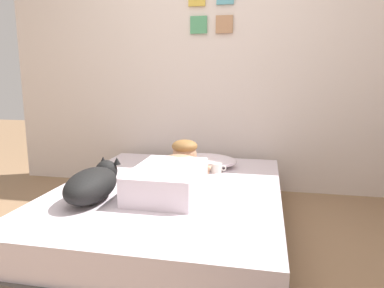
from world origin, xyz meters
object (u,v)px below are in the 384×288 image
object	(u,v)px
dog	(93,183)
pillow	(206,161)
person_lying	(173,173)
coffee_cup	(217,168)
bed	(169,210)
cell_phone	(156,180)

from	to	relation	value
dog	pillow	bearing A→B (deg)	59.42
pillow	person_lying	size ratio (longest dim) A/B	0.57
pillow	coffee_cup	distance (m)	0.18
bed	dog	distance (m)	0.58
pillow	cell_phone	world-z (taller)	pillow
person_lying	coffee_cup	world-z (taller)	person_lying
pillow	dog	distance (m)	1.08
coffee_cup	dog	bearing A→B (deg)	-130.14
bed	pillow	distance (m)	0.65
pillow	coffee_cup	world-z (taller)	pillow
pillow	dog	size ratio (longest dim) A/B	0.90
bed	coffee_cup	bearing A→B (deg)	58.82
bed	dog	world-z (taller)	dog
bed	dog	xyz separation A→B (m)	(-0.39, -0.34, 0.27)
bed	person_lying	xyz separation A→B (m)	(0.03, -0.01, 0.27)
person_lying	dog	xyz separation A→B (m)	(-0.42, -0.33, -0.00)
bed	person_lying	world-z (taller)	person_lying
dog	coffee_cup	size ratio (longest dim) A/B	4.60
pillow	dog	bearing A→B (deg)	-120.58
dog	coffee_cup	xyz separation A→B (m)	(0.66, 0.78, -0.07)
bed	coffee_cup	world-z (taller)	coffee_cup
pillow	cell_phone	distance (m)	0.54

